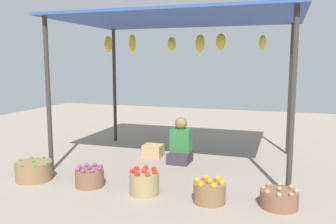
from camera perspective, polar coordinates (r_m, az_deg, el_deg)
name	(u,v)px	position (r m, az deg, el deg)	size (l,w,h in m)	color
ground_plane	(179,161)	(6.21, 1.81, -7.94)	(14.00, 14.00, 0.00)	gray
market_stall_structure	(180,28)	(6.00, 1.92, 13.35)	(3.86, 2.55, 2.43)	#38332D
vendor_person	(181,145)	(6.10, 2.03, -5.33)	(0.36, 0.44, 0.78)	#362E38
basket_green_chilies	(34,171)	(5.60, -20.76, -8.84)	(0.52, 0.52, 0.30)	olive
basket_purple_onions	(90,177)	(5.11, -12.48, -10.18)	(0.39, 0.39, 0.30)	brown
basket_red_tomatoes	(144,182)	(4.72, -3.86, -11.23)	(0.39, 0.39, 0.35)	#9B8457
basket_oranges	(209,192)	(4.49, 6.68, -12.62)	(0.40, 0.40, 0.31)	brown
basket_potatoes	(279,198)	(4.52, 17.41, -13.12)	(0.44, 0.44, 0.25)	brown
wooden_crate_near_vendor	(153,151)	(6.49, -2.40, -6.23)	(0.34, 0.30, 0.22)	tan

